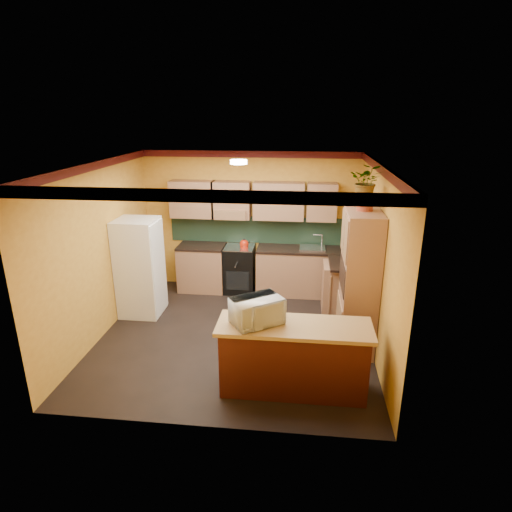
{
  "coord_description": "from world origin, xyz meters",
  "views": [
    {
      "loc": [
        1.0,
        -5.99,
        3.4
      ],
      "look_at": [
        0.28,
        0.45,
        1.2
      ],
      "focal_mm": 30.0,
      "sensor_mm": 36.0,
      "label": 1
    }
  ],
  "objects_px": {
    "microwave": "(257,311)",
    "pantry": "(359,282)",
    "stove": "(240,269)",
    "base_cabinets_back": "(271,271)",
    "fridge": "(140,268)",
    "breakfast_bar": "(293,360)"
  },
  "relations": [
    {
      "from": "microwave",
      "to": "pantry",
      "type": "bearing_deg",
      "value": 6.26
    },
    {
      "from": "pantry",
      "to": "microwave",
      "type": "relative_size",
      "value": 3.53
    },
    {
      "from": "pantry",
      "to": "microwave",
      "type": "distance_m",
      "value": 1.81
    },
    {
      "from": "stove",
      "to": "pantry",
      "type": "height_order",
      "value": "pantry"
    },
    {
      "from": "base_cabinets_back",
      "to": "stove",
      "type": "height_order",
      "value": "stove"
    },
    {
      "from": "stove",
      "to": "pantry",
      "type": "distance_m",
      "value": 2.86
    },
    {
      "from": "fridge",
      "to": "pantry",
      "type": "bearing_deg",
      "value": -11.84
    },
    {
      "from": "pantry",
      "to": "breakfast_bar",
      "type": "distance_m",
      "value": 1.61
    },
    {
      "from": "stove",
      "to": "breakfast_bar",
      "type": "relative_size",
      "value": 0.51
    },
    {
      "from": "fridge",
      "to": "pantry",
      "type": "distance_m",
      "value": 3.68
    },
    {
      "from": "stove",
      "to": "fridge",
      "type": "bearing_deg",
      "value": -143.3
    },
    {
      "from": "base_cabinets_back",
      "to": "microwave",
      "type": "xyz_separation_m",
      "value": [
        0.05,
        -3.11,
        0.65
      ]
    },
    {
      "from": "fridge",
      "to": "microwave",
      "type": "height_order",
      "value": "fridge"
    },
    {
      "from": "base_cabinets_back",
      "to": "stove",
      "type": "bearing_deg",
      "value": -180.0
    },
    {
      "from": "stove",
      "to": "fridge",
      "type": "relative_size",
      "value": 0.54
    },
    {
      "from": "pantry",
      "to": "breakfast_bar",
      "type": "relative_size",
      "value": 1.17
    },
    {
      "from": "fridge",
      "to": "microwave",
      "type": "distance_m",
      "value": 2.98
    },
    {
      "from": "base_cabinets_back",
      "to": "stove",
      "type": "xyz_separation_m",
      "value": [
        -0.62,
        -0.0,
        0.02
      ]
    },
    {
      "from": "base_cabinets_back",
      "to": "pantry",
      "type": "bearing_deg",
      "value": -53.62
    },
    {
      "from": "stove",
      "to": "breakfast_bar",
      "type": "height_order",
      "value": "stove"
    },
    {
      "from": "base_cabinets_back",
      "to": "fridge",
      "type": "bearing_deg",
      "value": -151.97
    },
    {
      "from": "stove",
      "to": "pantry",
      "type": "xyz_separation_m",
      "value": [
        2.04,
        -1.92,
        0.59
      ]
    }
  ]
}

